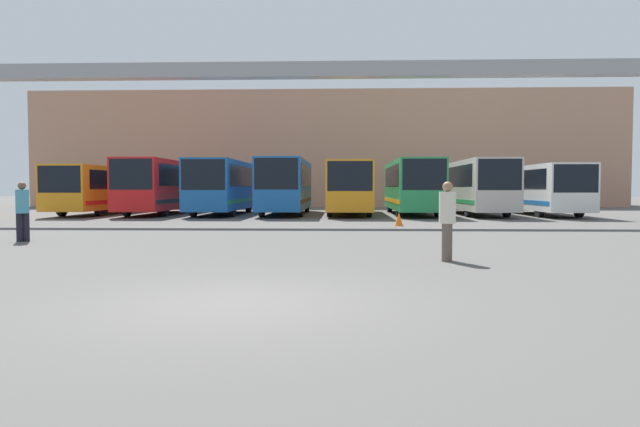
{
  "coord_description": "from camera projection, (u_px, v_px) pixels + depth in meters",
  "views": [
    {
      "loc": [
        1.55,
        -8.08,
        1.67
      ],
      "look_at": [
        0.37,
        21.98,
        0.3
      ],
      "focal_mm": 32.0,
      "sensor_mm": 36.0,
      "label": 1
    }
  ],
  "objects": [
    {
      "name": "bus_slot_1",
      "position": [
        162.0,
        184.0,
        35.67
      ],
      "size": [
        2.57,
        10.52,
        3.32
      ],
      "color": "red",
      "rests_on": "ground"
    },
    {
      "name": "pedestrian_near_center",
      "position": [
        22.0,
        210.0,
        17.59
      ],
      "size": [
        0.38,
        0.38,
        1.85
      ],
      "rotation": [
        0.0,
        0.0,
        0.59
      ],
      "color": "black",
      "rests_on": "ground"
    },
    {
      "name": "traffic_cone",
      "position": [
        399.0,
        219.0,
        24.8
      ],
      "size": [
        0.37,
        0.37,
        0.59
      ],
      "color": "orange",
      "rests_on": "ground"
    },
    {
      "name": "bus_slot_6",
      "position": [
        475.0,
        184.0,
        35.32
      ],
      "size": [
        2.5,
        11.35,
        3.27
      ],
      "color": "beige",
      "rests_on": "ground"
    },
    {
      "name": "ground_plane",
      "position": [
        235.0,
        303.0,
        8.2
      ],
      "size": [
        200.0,
        200.0,
        0.0
      ],
      "primitive_type": "plane",
      "color": "#514F4C"
    },
    {
      "name": "bus_slot_4",
      "position": [
        349.0,
        185.0,
        35.66
      ],
      "size": [
        2.63,
        11.4,
        3.17
      ],
      "color": "orange",
      "rests_on": "ground"
    },
    {
      "name": "overhead_gantry",
      "position": [
        310.0,
        85.0,
        27.12
      ],
      "size": [
        38.25,
        0.8,
        7.6
      ],
      "color": "gray",
      "rests_on": "ground"
    },
    {
      "name": "bus_slot_0",
      "position": [
        103.0,
        187.0,
        36.22
      ],
      "size": [
        2.59,
        11.3,
        2.95
      ],
      "color": "orange",
      "rests_on": "ground"
    },
    {
      "name": "bus_slot_3",
      "position": [
        286.0,
        184.0,
        35.54
      ],
      "size": [
        2.57,
        10.86,
        3.34
      ],
      "color": "#1959A5",
      "rests_on": "ground"
    },
    {
      "name": "bus_slot_5",
      "position": [
        412.0,
        184.0,
        35.36
      ],
      "size": [
        2.55,
        11.11,
        3.28
      ],
      "color": "#268C4C",
      "rests_on": "ground"
    },
    {
      "name": "bus_slot_7",
      "position": [
        542.0,
        187.0,
        34.56
      ],
      "size": [
        2.53,
        10.1,
        2.98
      ],
      "color": "silver",
      "rests_on": "ground"
    },
    {
      "name": "bus_slot_2",
      "position": [
        223.0,
        184.0,
        35.32
      ],
      "size": [
        2.6,
        10.12,
        3.28
      ],
      "color": "#1959A5",
      "rests_on": "ground"
    },
    {
      "name": "building_backdrop",
      "position": [
        326.0,
        152.0,
        54.58
      ],
      "size": [
        51.58,
        12.0,
        10.07
      ],
      "color": "tan",
      "rests_on": "ground"
    },
    {
      "name": "pedestrian_near_right",
      "position": [
        447.0,
        219.0,
        12.89
      ],
      "size": [
        0.38,
        0.38,
        1.81
      ],
      "rotation": [
        0.0,
        0.0,
        4.3
      ],
      "color": "brown",
      "rests_on": "ground"
    }
  ]
}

